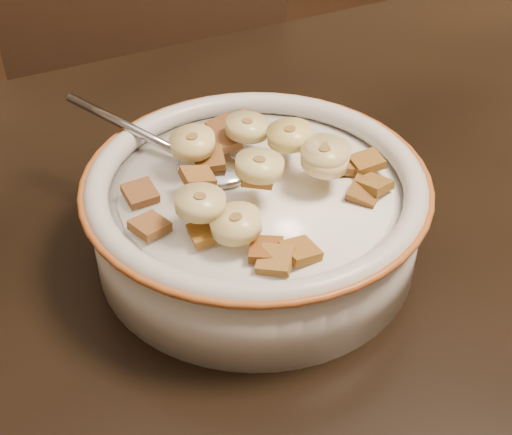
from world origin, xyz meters
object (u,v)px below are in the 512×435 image
table (496,309)px  chair (206,223)px  spoon (212,169)px  cereal_bowl (256,221)px

table → chair: size_ratio=1.57×
table → spoon: 0.22m
chair → table: bearing=-66.9°
cereal_bowl → spoon: (-0.02, 0.03, 0.03)m
cereal_bowl → spoon: size_ratio=4.17×
spoon → table: bearing=104.7°
table → spoon: size_ratio=26.05×
chair → cereal_bowl: size_ratio=3.98×
chair → spoon: chair is taller
spoon → cereal_bowl: bearing=90.0°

